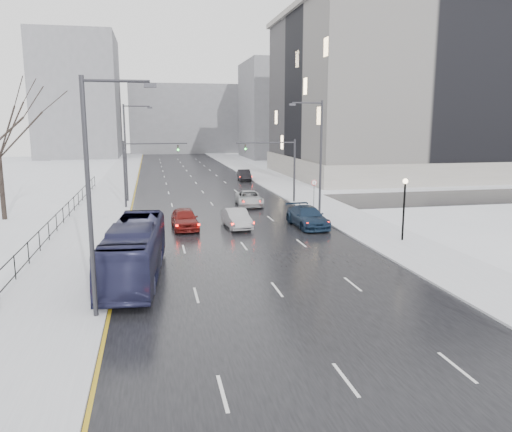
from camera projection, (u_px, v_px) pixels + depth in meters
road at (201, 190)px, 61.28m from camera, size 16.00×150.00×0.04m
cross_road at (213, 206)px, 49.74m from camera, size 130.00×10.00×0.04m
sidewalk_left at (113, 192)px, 59.15m from camera, size 5.00×150.00×0.16m
sidewalk_right at (284, 187)px, 63.39m from camera, size 5.00×150.00×0.16m
park_strip at (27, 194)px, 57.23m from camera, size 14.00×150.00×0.12m
tree_park_e at (5, 221)px, 42.22m from camera, size 9.45×9.45×13.50m
iron_fence at (32, 247)px, 29.64m from camera, size 0.06×70.00×1.30m
streetlight_r_mid at (318, 153)px, 42.65m from camera, size 2.95×0.25×10.00m
streetlight_l_near at (94, 187)px, 20.12m from camera, size 2.95×0.25×10.00m
streetlight_l_far at (128, 148)px, 50.90m from camera, size 2.95×0.25×10.00m
lamppost_r_mid at (404, 200)px, 34.10m from camera, size 0.36×0.36×4.28m
mast_signal_right at (284, 163)px, 50.46m from camera, size 6.10×0.33×6.50m
mast_signal_left at (136, 166)px, 47.50m from camera, size 6.10×0.33×6.50m
no_uturn_sign at (314, 185)px, 47.32m from camera, size 0.60×0.06×2.70m
civic_building at (416, 103)px, 77.81m from camera, size 41.00×31.00×24.80m
bldg_far_right at (295, 110)px, 117.79m from camera, size 24.00×20.00×22.00m
bldg_far_left at (78, 97)px, 116.76m from camera, size 18.00×22.00×28.00m
bldg_far_center at (186, 119)px, 137.36m from camera, size 30.00×18.00×18.00m
bus at (135, 251)px, 26.31m from camera, size 3.43×10.85×2.97m
sedan_center_near at (185, 219)px, 38.62m from camera, size 2.08×4.82×1.62m
sedan_right_near at (236, 218)px, 39.08m from camera, size 1.92×4.70×1.51m
sedan_right_cross at (249, 198)px, 49.40m from camera, size 2.83×5.50×1.48m
sedan_right_far at (307, 217)px, 39.40m from camera, size 2.52×5.62×1.60m
sedan_right_distant at (244, 175)px, 70.93m from camera, size 1.91×4.70×1.52m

